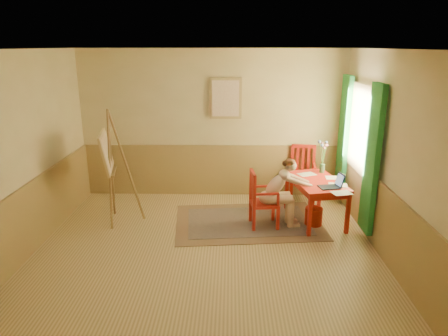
{
  "coord_description": "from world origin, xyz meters",
  "views": [
    {
      "loc": [
        0.35,
        -5.37,
        2.84
      ],
      "look_at": [
        0.25,
        0.55,
        1.05
      ],
      "focal_mm": 32.56,
      "sensor_mm": 36.0,
      "label": 1
    }
  ],
  "objects_px": {
    "chair_left": "(261,200)",
    "chair_back": "(303,173)",
    "easel": "(109,157)",
    "table": "(316,185)",
    "laptop": "(333,185)",
    "figure": "(280,190)"
  },
  "relations": [
    {
      "from": "chair_left",
      "to": "chair_back",
      "type": "bearing_deg",
      "value": 55.05
    },
    {
      "from": "chair_back",
      "to": "easel",
      "type": "bearing_deg",
      "value": -162.18
    },
    {
      "from": "table",
      "to": "laptop",
      "type": "distance_m",
      "value": 0.41
    },
    {
      "from": "table",
      "to": "easel",
      "type": "bearing_deg",
      "value": -178.79
    },
    {
      "from": "laptop",
      "to": "easel",
      "type": "distance_m",
      "value": 3.58
    },
    {
      "from": "table",
      "to": "figure",
      "type": "bearing_deg",
      "value": -159.51
    },
    {
      "from": "chair_left",
      "to": "easel",
      "type": "xyz_separation_m",
      "value": [
        -2.46,
        0.18,
        0.66
      ]
    },
    {
      "from": "chair_left",
      "to": "table",
      "type": "bearing_deg",
      "value": 15.0
    },
    {
      "from": "chair_left",
      "to": "easel",
      "type": "distance_m",
      "value": 2.55
    },
    {
      "from": "chair_back",
      "to": "easel",
      "type": "distance_m",
      "value": 3.55
    },
    {
      "from": "figure",
      "to": "chair_back",
      "type": "bearing_deg",
      "value": 65.08
    },
    {
      "from": "easel",
      "to": "figure",
      "type": "bearing_deg",
      "value": -3.33
    },
    {
      "from": "table",
      "to": "chair_left",
      "type": "relative_size",
      "value": 1.4
    },
    {
      "from": "laptop",
      "to": "easel",
      "type": "bearing_deg",
      "value": 175.5
    },
    {
      "from": "figure",
      "to": "easel",
      "type": "bearing_deg",
      "value": 176.67
    },
    {
      "from": "chair_left",
      "to": "easel",
      "type": "bearing_deg",
      "value": 175.93
    },
    {
      "from": "laptop",
      "to": "easel",
      "type": "height_order",
      "value": "easel"
    },
    {
      "from": "figure",
      "to": "easel",
      "type": "distance_m",
      "value": 2.81
    },
    {
      "from": "chair_back",
      "to": "laptop",
      "type": "xyz_separation_m",
      "value": [
        0.22,
        -1.35,
        0.24
      ]
    },
    {
      "from": "table",
      "to": "chair_left",
      "type": "bearing_deg",
      "value": -165.0
    },
    {
      "from": "table",
      "to": "chair_left",
      "type": "xyz_separation_m",
      "value": [
        -0.92,
        -0.25,
        -0.16
      ]
    },
    {
      "from": "chair_left",
      "to": "laptop",
      "type": "bearing_deg",
      "value": -5.45
    }
  ]
}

